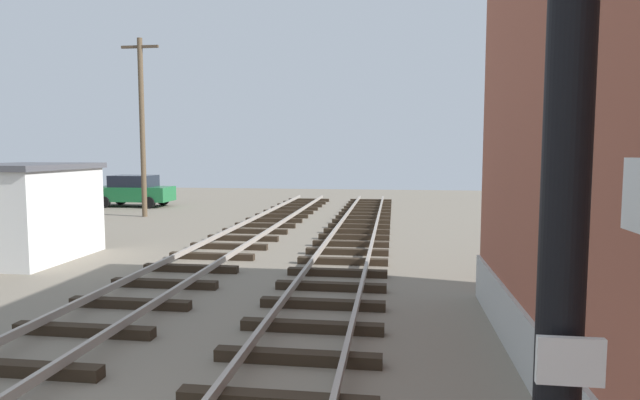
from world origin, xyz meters
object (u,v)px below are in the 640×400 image
parked_car_green (134,191)px  utility_pole_far (142,124)px  signal_mast (571,83)px  control_hut (25,212)px

parked_car_green → utility_pole_far: size_ratio=0.50×
signal_mast → utility_pole_far: (-12.41, 21.90, 0.97)m
signal_mast → parked_car_green: 30.32m
utility_pole_far → signal_mast: bearing=-60.5°
parked_car_green → utility_pole_far: 6.11m
parked_car_green → utility_pole_far: bearing=-57.8°
signal_mast → utility_pole_far: size_ratio=0.65×
control_hut → utility_pole_far: utility_pole_far is taller
control_hut → parked_car_green: control_hut is taller
signal_mast → parked_car_green: (-15.10, 26.17, -2.49)m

